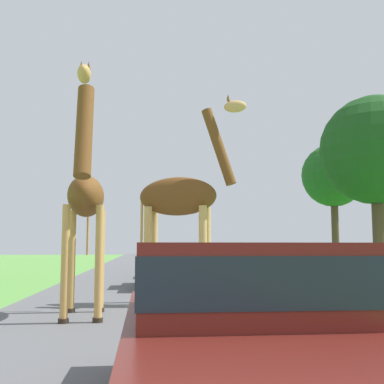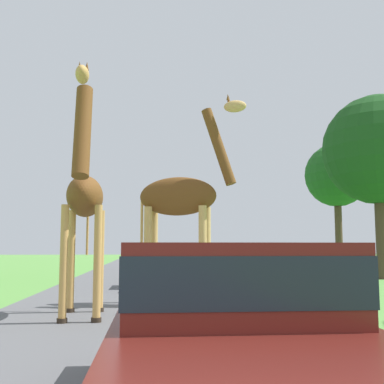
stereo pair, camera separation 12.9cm
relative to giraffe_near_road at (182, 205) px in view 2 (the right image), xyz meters
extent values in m
cube|color=#5B5B5E|center=(-0.84, 18.34, -2.43)|extent=(6.58, 120.00, 0.00)
cylinder|color=tan|center=(0.62, 0.04, -1.24)|extent=(0.19, 0.19, 2.38)
cylinder|color=#2D2319|center=(0.62, 0.04, -2.37)|extent=(0.25, 0.25, 0.12)
cylinder|color=tan|center=(0.46, -0.41, -1.24)|extent=(0.19, 0.19, 2.38)
cylinder|color=#2D2319|center=(0.46, -0.41, -2.37)|extent=(0.25, 0.25, 0.12)
cylinder|color=tan|center=(-0.69, 0.49, -1.24)|extent=(0.19, 0.19, 2.38)
cylinder|color=#2D2319|center=(-0.69, 0.49, -2.37)|extent=(0.25, 0.25, 0.12)
cylinder|color=tan|center=(-0.84, 0.04, -1.24)|extent=(0.19, 0.19, 2.38)
cylinder|color=#2D2319|center=(-0.84, 0.04, -2.37)|extent=(0.25, 0.25, 0.12)
ellipsoid|color=brown|center=(-0.11, 0.04, 0.21)|extent=(2.05, 1.17, 0.96)
cylinder|color=brown|center=(0.88, -0.30, 1.42)|extent=(0.90, 0.52, 1.97)
ellipsoid|color=tan|center=(1.27, -0.43, 2.41)|extent=(0.61, 0.41, 0.30)
cylinder|color=tan|center=(-1.00, 0.34, -0.44)|extent=(0.07, 0.07, 1.31)
cone|color=brown|center=(1.14, -0.32, 2.64)|extent=(0.07, 0.07, 0.16)
cone|color=brown|center=(1.09, -0.44, 2.64)|extent=(0.07, 0.07, 0.16)
cylinder|color=tan|center=(-1.77, -2.61, -1.33)|extent=(0.15, 0.15, 2.19)
cylinder|color=#2D2319|center=(-1.77, -2.61, -2.38)|extent=(0.19, 0.19, 0.09)
cylinder|color=tan|center=(-2.39, -2.65, -1.33)|extent=(0.15, 0.15, 2.19)
cylinder|color=#2D2319|center=(-2.39, -2.65, -2.38)|extent=(0.19, 0.19, 0.09)
cylinder|color=tan|center=(-1.86, -1.17, -1.33)|extent=(0.15, 0.15, 2.19)
cylinder|color=#2D2319|center=(-1.86, -1.17, -2.38)|extent=(0.19, 0.19, 0.09)
cylinder|color=tan|center=(-2.48, -1.21, -1.33)|extent=(0.15, 0.15, 2.19)
cylinder|color=#2D2319|center=(-2.48, -1.21, -2.38)|extent=(0.19, 0.19, 0.09)
ellipsoid|color=brown|center=(-2.13, -1.91, -0.01)|extent=(0.85, 2.11, 0.83)
cylinder|color=brown|center=(-2.06, -2.97, 1.11)|extent=(0.36, 0.89, 1.88)
ellipsoid|color=tan|center=(-2.04, -3.37, 2.05)|extent=(0.27, 0.57, 0.30)
cylinder|color=tan|center=(-2.19, -0.93, -0.62)|extent=(0.05, 0.05, 1.20)
cone|color=brown|center=(-1.98, -3.20, 2.28)|extent=(0.07, 0.07, 0.16)
cone|color=brown|center=(-2.11, -3.21, 2.28)|extent=(0.07, 0.07, 0.16)
cube|color=#561914|center=(-0.17, -7.95, -1.85)|extent=(1.80, 4.09, 0.57)
cube|color=#561914|center=(-0.17, -7.95, -1.28)|extent=(1.62, 1.84, 0.57)
cube|color=#19232D|center=(-0.17, -7.95, -1.25)|extent=(1.64, 1.86, 0.34)
cylinder|color=black|center=(-0.89, -6.72, -2.08)|extent=(0.36, 0.70, 0.70)
cylinder|color=black|center=(0.56, -6.72, -2.08)|extent=(0.36, 0.70, 0.70)
cube|color=gray|center=(-0.21, 4.95, -1.93)|extent=(1.82, 4.11, 0.51)
cube|color=gray|center=(-0.21, 4.95, -1.38)|extent=(1.64, 1.85, 0.58)
cube|color=#19232D|center=(-0.21, 4.95, -1.35)|extent=(1.66, 1.87, 0.35)
cube|color=red|center=(-0.95, 2.89, -1.74)|extent=(0.33, 0.03, 0.12)
cube|color=red|center=(0.54, 2.89, -1.74)|extent=(0.33, 0.03, 0.12)
cylinder|color=black|center=(-0.94, 6.19, -2.14)|extent=(0.36, 0.58, 0.58)
cylinder|color=black|center=(0.52, 6.19, -2.14)|extent=(0.36, 0.58, 0.58)
cylinder|color=black|center=(-0.94, 3.72, -2.14)|extent=(0.36, 0.58, 0.58)
cylinder|color=black|center=(0.52, 3.72, -2.14)|extent=(0.36, 0.58, 0.58)
cube|color=navy|center=(1.11, 16.90, -1.86)|extent=(1.91, 4.39, 0.63)
cube|color=navy|center=(1.11, 16.90, -1.31)|extent=(1.72, 1.98, 0.47)
cube|color=#19232D|center=(1.11, 16.90, -1.29)|extent=(1.74, 2.00, 0.28)
cube|color=red|center=(0.33, 14.69, -1.64)|extent=(0.34, 0.03, 0.15)
cube|color=red|center=(1.90, 14.69, -1.64)|extent=(0.34, 0.03, 0.15)
cylinder|color=black|center=(0.35, 18.22, -2.13)|extent=(0.38, 0.60, 0.60)
cylinder|color=black|center=(1.88, 18.22, -2.13)|extent=(0.38, 0.60, 0.60)
cylinder|color=black|center=(0.35, 15.58, -2.13)|extent=(0.38, 0.60, 0.60)
cylinder|color=black|center=(1.88, 15.58, -2.13)|extent=(0.38, 0.60, 0.60)
cube|color=#144C28|center=(0.66, 9.91, -1.82)|extent=(1.97, 3.97, 0.67)
cube|color=#144C28|center=(0.66, 9.91, -1.23)|extent=(1.77, 1.79, 0.50)
cube|color=#19232D|center=(0.66, 9.91, -1.20)|extent=(1.79, 1.81, 0.30)
cube|color=red|center=(-0.14, 7.91, -1.58)|extent=(0.35, 0.03, 0.16)
cube|color=red|center=(1.47, 7.91, -1.58)|extent=(0.35, 0.03, 0.16)
cylinder|color=black|center=(-0.12, 11.10, -2.10)|extent=(0.39, 0.65, 0.65)
cylinder|color=black|center=(1.45, 11.10, -2.10)|extent=(0.39, 0.65, 0.65)
cylinder|color=black|center=(-0.12, 8.71, -2.10)|extent=(0.39, 0.65, 0.65)
cylinder|color=black|center=(1.45, 8.71, -2.10)|extent=(0.39, 0.65, 0.65)
cylinder|color=#4C3828|center=(10.06, 15.02, 0.06)|extent=(0.41, 0.41, 4.97)
sphere|color=#1E561E|center=(10.06, 15.02, 3.10)|extent=(3.68, 3.68, 3.68)
cylinder|color=#4C3828|center=(9.22, 8.17, 0.03)|extent=(0.53, 0.53, 4.91)
sphere|color=#194719|center=(9.22, 8.17, 3.21)|extent=(4.83, 4.83, 4.83)
camera|label=1|loc=(-0.93, -11.85, -1.02)|focal=45.00mm
camera|label=2|loc=(-0.80, -11.86, -1.02)|focal=45.00mm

